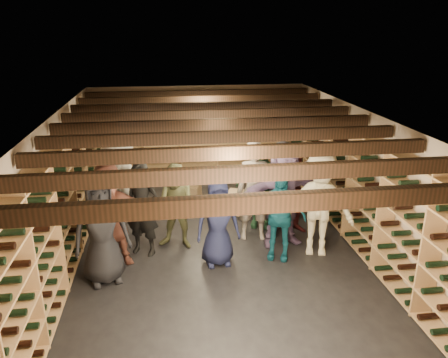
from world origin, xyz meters
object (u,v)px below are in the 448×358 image
object	(u,v)px
person_7	(255,191)
person_12	(283,177)
crate_stack_left	(239,203)
person_10	(261,186)
person_1	(142,209)
person_5	(110,215)
crate_stack_right	(189,185)
person_3	(319,205)
person_8	(296,191)
person_6	(218,223)
crate_loose	(284,193)
person_9	(120,180)
person_11	(283,195)
person_2	(178,207)
person_0	(101,230)
person_4	(279,216)

from	to	relation	value
person_7	person_12	bearing A→B (deg)	60.32
crate_stack_left	person_10	world-z (taller)	person_10
person_1	person_5	world-z (taller)	person_5
crate_stack_right	crate_stack_left	bearing A→B (deg)	-44.85
person_3	person_8	world-z (taller)	person_3
crate_stack_right	person_6	distance (m)	3.03
crate_loose	person_3	size ratio (longest dim) A/B	0.27
person_5	person_7	size ratio (longest dim) A/B	0.94
person_1	person_3	bearing A→B (deg)	17.02
person_5	person_9	size ratio (longest dim) A/B	0.99
person_3	person_11	world-z (taller)	person_11
crate_loose	person_9	world-z (taller)	person_9
person_6	person_7	bearing A→B (deg)	43.01
person_3	person_7	world-z (taller)	person_7
person_10	person_11	size ratio (longest dim) A/B	0.88
person_2	person_6	world-z (taller)	person_2
person_12	person_8	bearing A→B (deg)	-93.70
person_5	person_6	size ratio (longest dim) A/B	1.18
person_9	person_0	bearing A→B (deg)	-70.24
crate_stack_left	crate_loose	bearing A→B (deg)	34.77
person_8	person_2	bearing A→B (deg)	-163.65
crate_loose	person_4	size ratio (longest dim) A/B	0.32
person_0	person_1	distance (m)	1.01
person_0	person_11	size ratio (longest dim) A/B	0.92
person_0	person_12	xyz separation A→B (m)	(3.47, 2.29, -0.09)
person_4	person_5	world-z (taller)	person_5
person_7	person_4	bearing A→B (deg)	-65.06
person_1	person_4	xyz separation A→B (m)	(2.31, -0.47, -0.06)
crate_stack_left	person_5	world-z (taller)	person_5
person_0	person_8	distance (m)	3.69
crate_stack_right	person_12	bearing A→B (deg)	-27.24
person_7	crate_stack_right	bearing A→B (deg)	124.12
person_1	person_7	size ratio (longest dim) A/B	0.90
person_1	person_12	distance (m)	3.24
person_6	person_7	size ratio (longest dim) A/B	0.80
person_2	person_4	size ratio (longest dim) A/B	1.01
crate_stack_left	person_8	size ratio (longest dim) A/B	0.34
crate_stack_left	person_10	distance (m)	0.93
person_8	person_9	size ratio (longest dim) A/B	0.96
person_6	person_0	bearing A→B (deg)	-175.02
person_11	crate_stack_left	bearing A→B (deg)	102.74
person_5	person_12	bearing A→B (deg)	21.78
person_2	person_3	distance (m)	2.48
person_1	person_12	bearing A→B (deg)	51.82
crate_stack_left	person_1	bearing A→B (deg)	-143.10
person_4	person_5	bearing A→B (deg)	-162.54
crate_stack_right	person_9	distance (m)	1.85
person_2	person_10	distance (m)	1.79
person_7	person_1	bearing A→B (deg)	-163.94
person_1	person_8	size ratio (longest dim) A/B	0.98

